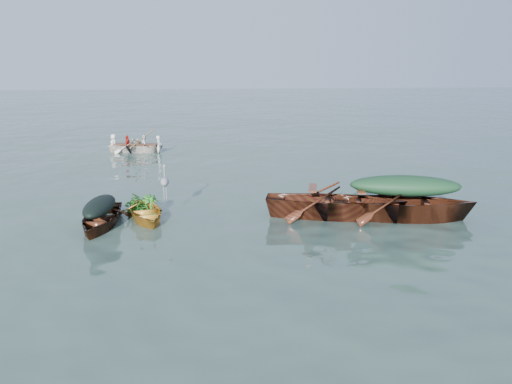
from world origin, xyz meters
TOP-DOWN VIEW (x-y plane):
  - ground at (0.00, 0.00)m, footprint 140.00×140.00m
  - yellow_dinghy at (-2.29, 0.93)m, footprint 1.85×2.91m
  - dark_covered_boat at (-3.33, 0.45)m, footprint 1.47×3.28m
  - green_tarp_boat at (4.35, 0.19)m, footprint 5.31×2.61m
  - open_wooden_boat at (2.66, 0.55)m, footprint 5.31×2.77m
  - rowed_boat at (-3.72, 11.27)m, footprint 3.66×1.72m
  - dark_tarp_cover at (-3.33, 0.45)m, footprint 0.81×1.81m
  - green_tarp_cover at (4.35, 0.19)m, footprint 2.92×1.43m
  - thwart_benches at (2.66, 0.55)m, footprint 2.69×1.54m
  - heron at (-1.77, 1.13)m, footprint 0.38×0.46m
  - dinghy_weeds at (-2.41, 1.47)m, footprint 0.92×1.06m
  - rowers at (-3.72, 11.27)m, footprint 2.61×1.41m
  - oars at (-3.72, 11.27)m, footprint 1.09×2.67m

SIDE VIEW (x-z plane):
  - ground at x=0.00m, z-range 0.00..0.00m
  - yellow_dinghy at x=-2.29m, z-range -0.35..0.35m
  - dark_covered_boat at x=-3.33m, z-range -0.38..0.38m
  - green_tarp_boat at x=4.35m, z-range -0.62..0.62m
  - open_wooden_boat at x=2.66m, z-range -0.62..0.62m
  - rowed_boat at x=-3.72m, z-range -0.40..0.40m
  - oars at x=-3.72m, z-range 0.40..0.46m
  - dark_tarp_cover at x=-3.33m, z-range 0.38..0.78m
  - thwart_benches at x=2.66m, z-range 0.62..0.66m
  - dinghy_weeds at x=-2.41m, z-range 0.35..0.95m
  - rowers at x=-3.72m, z-range 0.40..1.16m
  - heron at x=-1.77m, z-range 0.35..1.27m
  - green_tarp_cover at x=4.35m, z-range 0.62..1.14m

